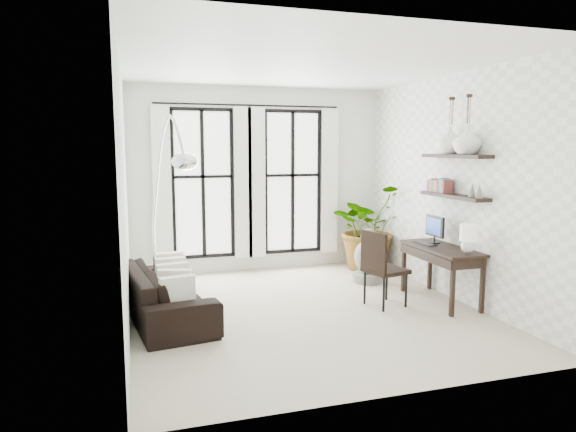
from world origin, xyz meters
name	(u,v)px	position (x,y,z in m)	size (l,w,h in m)	color
floor	(304,310)	(0.00, 0.00, 0.00)	(5.00, 5.00, 0.00)	#BAAD94
ceiling	(306,65)	(0.00, 0.00, 3.20)	(5.00, 5.00, 0.00)	white
wall_left	(124,196)	(-2.25, 0.00, 1.60)	(5.00, 5.00, 0.00)	silver
wall_right	(454,188)	(2.25, 0.00, 1.60)	(5.00, 5.00, 0.00)	white
wall_back	(259,180)	(0.00, 2.50, 1.60)	(4.50, 4.50, 0.00)	white
windows	(249,183)	(-0.20, 2.43, 1.56)	(3.26, 0.13, 2.65)	white
wall_shelves	(453,179)	(2.11, -0.16, 1.73)	(0.25, 1.30, 0.60)	black
sofa	(165,293)	(-1.80, 0.25, 0.32)	(2.20, 0.86, 0.64)	black
throw_pillows	(173,279)	(-1.70, 0.25, 0.50)	(0.40, 1.52, 0.40)	silver
plant	(368,227)	(1.86, 1.94, 0.76)	(1.37, 1.19, 1.53)	#2D7228
desk	(443,251)	(1.95, -0.24, 0.74)	(0.57, 1.34, 1.18)	black
desk_chair	(380,264)	(1.04, -0.15, 0.60)	(0.60, 0.60, 1.05)	black
arc_lamp	(168,167)	(-1.69, 0.51, 1.91)	(0.77, 0.81, 2.59)	silver
buddha	(368,260)	(1.45, 1.08, 0.37)	(0.49, 0.49, 0.88)	gray
vase_a	(467,140)	(2.11, -0.45, 2.27)	(0.37, 0.37, 0.38)	white
vase_b	(449,140)	(2.11, -0.05, 2.27)	(0.37, 0.37, 0.38)	white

